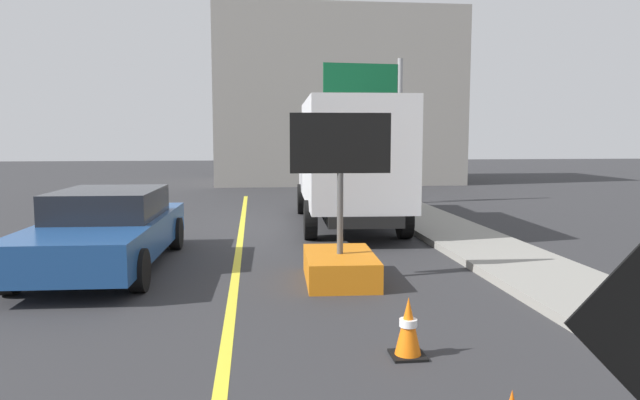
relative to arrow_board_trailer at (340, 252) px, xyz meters
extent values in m
cube|color=yellow|center=(-1.69, -4.11, -0.48)|extent=(0.14, 36.00, 0.01)
cube|color=orange|center=(0.00, 0.00, -0.26)|extent=(1.17, 1.84, 0.45)
cylinder|color=#4C4C4C|center=(0.00, 0.00, 0.62)|extent=(0.10, 0.10, 1.30)
cube|color=black|center=(0.00, 0.00, 1.74)|extent=(1.60, 0.14, 0.95)
sphere|color=yellow|center=(0.55, 0.03, 1.74)|extent=(0.09, 0.09, 0.09)
sphere|color=yellow|center=(0.25, 0.04, 1.74)|extent=(0.09, 0.09, 0.09)
sphere|color=yellow|center=(-0.05, 0.05, 1.74)|extent=(0.09, 0.09, 0.09)
sphere|color=yellow|center=(-0.35, 0.06, 1.74)|extent=(0.09, 0.09, 0.09)
sphere|color=yellow|center=(-0.52, 0.07, 1.92)|extent=(0.09, 0.09, 0.09)
sphere|color=yellow|center=(-0.52, 0.07, 1.56)|extent=(0.09, 0.09, 0.09)
cube|color=black|center=(1.07, 5.99, 0.09)|extent=(1.88, 7.15, 0.25)
cube|color=silver|center=(1.18, 8.54, 1.17)|extent=(2.35, 2.08, 1.90)
cube|color=silver|center=(1.02, 4.90, 1.47)|extent=(2.47, 4.91, 2.50)
cylinder|color=black|center=(0.09, 8.44, -0.03)|extent=(0.32, 0.91, 0.90)
cylinder|color=black|center=(2.25, 8.35, -0.03)|extent=(0.32, 0.91, 0.90)
cylinder|color=black|center=(-0.10, 3.91, -0.03)|extent=(0.32, 0.91, 0.90)
cylinder|color=black|center=(2.06, 3.82, -0.03)|extent=(0.32, 0.91, 0.90)
cube|color=navy|center=(-3.97, 1.38, 0.10)|extent=(2.11, 5.18, 0.60)
cube|color=black|center=(-3.97, 1.64, 0.65)|extent=(1.79, 2.36, 0.50)
cylinder|color=black|center=(-3.09, -0.33, -0.15)|extent=(0.24, 0.67, 0.66)
cylinder|color=black|center=(-4.96, -0.28, -0.15)|extent=(0.24, 0.67, 0.66)
cylinder|color=black|center=(-2.99, 3.05, -0.15)|extent=(0.24, 0.67, 0.66)
cylinder|color=black|center=(-4.86, 3.10, -0.15)|extent=(0.24, 0.67, 0.66)
cylinder|color=gray|center=(3.66, 10.76, 2.02)|extent=(0.18, 0.18, 5.00)
cube|color=#0F6033|center=(2.27, 10.64, 3.67)|extent=(2.60, 0.29, 1.30)
cube|color=white|center=(2.27, 10.67, 3.67)|extent=(1.81, 0.17, 0.18)
cube|color=gray|center=(2.83, 21.23, 3.76)|extent=(12.05, 6.71, 8.49)
cube|color=black|center=(0.24, -3.33, -0.47)|extent=(0.36, 0.36, 0.03)
cone|color=orange|center=(0.24, -3.33, -0.14)|extent=(0.28, 0.28, 0.62)
cylinder|color=white|center=(0.24, -3.33, -0.11)|extent=(0.19, 0.19, 0.08)
camera|label=1|loc=(-1.36, -9.17, 1.84)|focal=32.79mm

